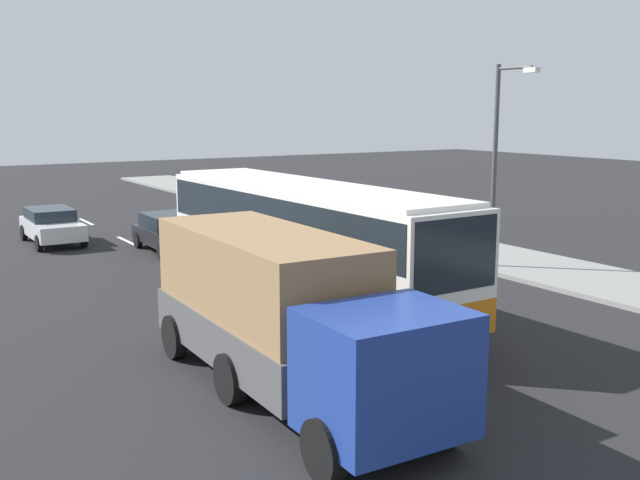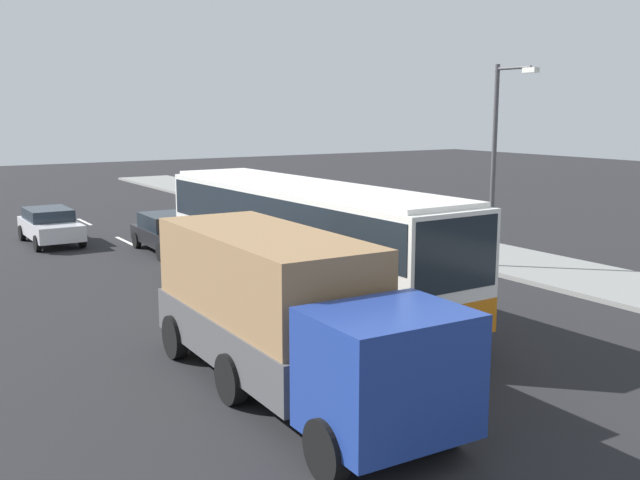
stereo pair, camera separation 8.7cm
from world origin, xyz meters
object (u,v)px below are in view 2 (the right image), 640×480
Objects in this scene: car_silver_hatch at (50,225)px; street_lamp at (498,152)px; cargo_truck at (285,310)px; coach_bus at (304,230)px; car_yellow_taxi at (229,216)px; car_black_sedan at (169,232)px.

street_lamp reaches higher than car_silver_hatch.
cargo_truck is 12.95m from street_lamp.
coach_bus is at bearing 146.91° from cargo_truck.
coach_bus is 2.96× the size of car_yellow_taxi.
car_silver_hatch is 0.63× the size of street_lamp.
car_black_sedan is 0.64× the size of street_lamp.
cargo_truck is 1.93× the size of car_black_sedan.
car_black_sedan is at bearing 168.69° from cargo_truck.
street_lamp is (-5.69, 11.38, 2.38)m from cargo_truck.
street_lamp is (-0.44, 7.77, 1.89)m from coach_bus.
car_yellow_taxi is at bearing 125.96° from car_black_sedan.
car_yellow_taxi is (-12.11, 3.45, -1.32)m from coach_bus.
cargo_truck is 1.94× the size of car_silver_hatch.
cargo_truck reaches higher than car_silver_hatch.
coach_bus is 14.37m from car_silver_hatch.
street_lamp is (13.37, 11.51, 3.25)m from car_silver_hatch.
car_silver_hatch is at bearing -139.28° from street_lamp.
car_black_sedan reaches higher than car_silver_hatch.
cargo_truck reaches higher than car_black_sedan.
car_silver_hatch is (-13.81, -3.74, -1.36)m from coach_bus.
coach_bus is at bearing 14.92° from car_silver_hatch.
car_black_sedan is (4.26, 3.46, 0.00)m from car_silver_hatch.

